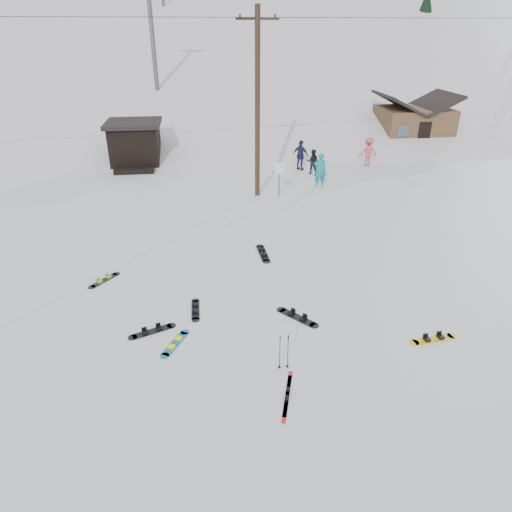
{
  "coord_description": "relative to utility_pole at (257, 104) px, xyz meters",
  "views": [
    {
      "loc": [
        -0.98,
        -9.09,
        8.15
      ],
      "look_at": [
        0.68,
        4.09,
        1.4
      ],
      "focal_mm": 32.0,
      "sensor_mm": 36.0,
      "label": 1
    }
  ],
  "objects": [
    {
      "name": "skier_navy",
      "position": [
        3.27,
        4.35,
        -3.75
      ],
      "size": [
        1.11,
        1.06,
        1.85
      ],
      "primitive_type": "imported",
      "rotation": [
        0.0,
        0.0,
        2.42
      ],
      "color": "#1D2349",
      "rests_on": "ground"
    },
    {
      "name": "utility_pole",
      "position": [
        0.0,
        0.0,
        0.0
      ],
      "size": [
        2.0,
        0.26,
        9.0
      ],
      "color": "#3A2819",
      "rests_on": "ground"
    },
    {
      "name": "ground",
      "position": [
        -2.0,
        -14.0,
        -4.68
      ],
      "size": [
        200.0,
        200.0,
        0.0
      ],
      "primitive_type": "plane",
      "color": "white",
      "rests_on": "ground"
    },
    {
      "name": "ski_slope",
      "position": [
        -2.0,
        41.0,
        -16.68
      ],
      "size": [
        60.0,
        85.24,
        65.97
      ],
      "primitive_type": "cube",
      "rotation": [
        0.31,
        0.0,
        0.0
      ],
      "color": "silver",
      "rests_on": "ground"
    },
    {
      "name": "board_scatter_f",
      "position": [
        -0.67,
        -7.03,
        -4.65
      ],
      "size": [
        0.39,
        1.69,
        0.12
      ],
      "rotation": [
        0.0,
        0.0,
        1.62
      ],
      "color": "black",
      "rests_on": "ground"
    },
    {
      "name": "trail_sign",
      "position": [
        1.1,
        -0.42,
        -3.41
      ],
      "size": [
        0.5,
        0.09,
        1.85
      ],
      "color": "#595B60",
      "rests_on": "ground"
    },
    {
      "name": "skier_teal",
      "position": [
        3.66,
        1.09,
        -3.74
      ],
      "size": [
        0.74,
        0.54,
        1.88
      ],
      "primitive_type": "imported",
      "rotation": [
        0.0,
        0.0,
        3.0
      ],
      "color": "#0E8391",
      "rests_on": "ground"
    },
    {
      "name": "board_scatter_c",
      "position": [
        -6.59,
        -8.43,
        -4.66
      ],
      "size": [
        0.97,
        1.13,
        0.1
      ],
      "rotation": [
        0.0,
        0.0,
        0.89
      ],
      "color": "black",
      "rests_on": "ground"
    },
    {
      "name": "skier_pink",
      "position": [
        7.76,
        4.78,
        -3.78
      ],
      "size": [
        1.21,
        0.76,
        1.8
      ],
      "primitive_type": "imported",
      "rotation": [
        0.0,
        0.0,
        3.22
      ],
      "color": "#D24A57",
      "rests_on": "ground"
    },
    {
      "name": "cabin",
      "position": [
        13.0,
        10.0,
        -3.2
      ],
      "size": [
        5.39,
        4.4,
        3.77
      ],
      "color": "brown",
      "rests_on": "ground"
    },
    {
      "name": "hero_snowboard",
      "position": [
        -3.97,
        -12.41,
        -4.66
      ],
      "size": [
        0.8,
        1.28,
        0.1
      ],
      "rotation": [
        0.0,
        0.0,
        1.08
      ],
      "color": "teal",
      "rests_on": "ground"
    },
    {
      "name": "hero_skis",
      "position": [
        -1.16,
        -14.82,
        -4.65
      ],
      "size": [
        0.6,
        1.72,
        0.09
      ],
      "rotation": [
        0.0,
        0.0,
        -0.29
      ],
      "color": "red",
      "rests_on": "ground"
    },
    {
      "name": "ski_poles",
      "position": [
        -1.08,
        -13.81,
        -4.14
      ],
      "size": [
        0.29,
        0.08,
        1.06
      ],
      "color": "black",
      "rests_on": "ground"
    },
    {
      "name": "lift_tower_near",
      "position": [
        -6.0,
        16.0,
        3.18
      ],
      "size": [
        2.2,
        0.36,
        8.0
      ],
      "color": "#595B60",
      "rests_on": "ski_slope"
    },
    {
      "name": "board_scatter_d",
      "position": [
        -0.23,
        -11.56,
        -4.65
      ],
      "size": [
        1.14,
        1.26,
        0.11
      ],
      "rotation": [
        0.0,
        0.0,
        -0.85
      ],
      "color": "black",
      "rests_on": "ground"
    },
    {
      "name": "skier_dark",
      "position": [
        3.83,
        3.51,
        -3.94
      ],
      "size": [
        0.85,
        0.75,
        1.49
      ],
      "primitive_type": "imported",
      "rotation": [
        0.0,
        0.0,
        2.85
      ],
      "color": "black",
      "rests_on": "ground"
    },
    {
      "name": "board_scatter_b",
      "position": [
        -3.38,
        -10.74,
        -4.66
      ],
      "size": [
        0.26,
        1.36,
        0.1
      ],
      "rotation": [
        0.0,
        0.0,
        1.57
      ],
      "color": "black",
      "rests_on": "ground"
    },
    {
      "name": "ridge_right",
      "position": [
        36.0,
        36.0,
        -15.68
      ],
      "size": [
        45.66,
        93.98,
        54.59
      ],
      "primitive_type": "cube",
      "rotation": [
        0.21,
        -0.05,
        -0.12
      ],
      "color": "white",
      "rests_on": "ground"
    },
    {
      "name": "board_scatter_e",
      "position": [
        3.46,
        -13.14,
        -4.65
      ],
      "size": [
        1.52,
        0.45,
        0.11
      ],
      "rotation": [
        0.0,
        0.0,
        0.13
      ],
      "color": "yellow",
      "rests_on": "ground"
    },
    {
      "name": "treeline_crest",
      "position": [
        -2.0,
        72.0,
        -4.68
      ],
      "size": [
        50.0,
        6.0,
        10.0
      ],
      "primitive_type": null,
      "color": "black",
      "rests_on": "ski_slope"
    },
    {
      "name": "lift_hut",
      "position": [
        -7.0,
        6.94,
        -3.32
      ],
      "size": [
        3.4,
        4.1,
        2.75
      ],
      "color": "black",
      "rests_on": "ground"
    },
    {
      "name": "board_scatter_a",
      "position": [
        -4.66,
        -11.73,
        -4.65
      ],
      "size": [
        1.37,
        0.72,
        0.1
      ],
      "rotation": [
        0.0,
        0.0,
        0.39
      ],
      "color": "black",
      "rests_on": "ground"
    }
  ]
}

